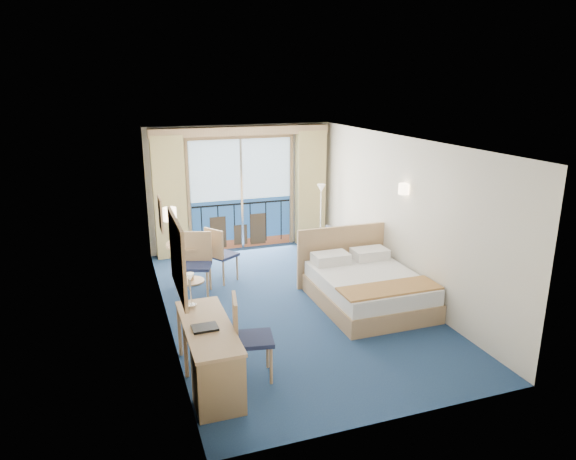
% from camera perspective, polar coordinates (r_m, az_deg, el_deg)
% --- Properties ---
extents(floor, '(6.50, 6.50, 0.00)m').
position_cam_1_polar(floor, '(8.65, 0.30, -8.18)').
color(floor, navy).
rests_on(floor, ground).
extents(room_walls, '(4.04, 6.54, 2.72)m').
position_cam_1_polar(room_walls, '(8.08, 0.32, 3.39)').
color(room_walls, silver).
rests_on(room_walls, ground).
extents(balcony_door, '(2.36, 0.03, 2.52)m').
position_cam_1_polar(balcony_door, '(11.23, -5.20, 3.63)').
color(balcony_door, navy).
rests_on(balcony_door, room_walls).
extents(curtain_left, '(0.65, 0.22, 2.55)m').
position_cam_1_polar(curtain_left, '(10.80, -13.00, 3.50)').
color(curtain_left, tan).
rests_on(curtain_left, room_walls).
extents(curtain_right, '(0.65, 0.22, 2.55)m').
position_cam_1_polar(curtain_right, '(11.53, 2.51, 4.69)').
color(curtain_right, tan).
rests_on(curtain_right, room_walls).
extents(pelmet, '(3.80, 0.25, 0.18)m').
position_cam_1_polar(pelmet, '(10.90, -5.20, 10.91)').
color(pelmet, tan).
rests_on(pelmet, room_walls).
extents(mirror, '(0.05, 1.25, 0.95)m').
position_cam_1_polar(mirror, '(6.30, -12.18, -2.87)').
color(mirror, tan).
rests_on(mirror, room_walls).
extents(wall_print, '(0.04, 0.42, 0.52)m').
position_cam_1_polar(wall_print, '(8.15, -13.97, 1.73)').
color(wall_print, tan).
rests_on(wall_print, room_walls).
extents(sconce_left, '(0.18, 0.18, 0.18)m').
position_cam_1_polar(sconce_left, '(7.08, -13.01, 1.72)').
color(sconce_left, '#FFE0B2').
rests_on(sconce_left, room_walls).
extents(sconce_right, '(0.18, 0.18, 0.18)m').
position_cam_1_polar(sconce_right, '(8.76, 12.74, 4.48)').
color(sconce_right, '#FFE0B2').
rests_on(sconce_right, room_walls).
extents(bed, '(1.73, 2.06, 1.09)m').
position_cam_1_polar(bed, '(8.63, 8.71, -6.22)').
color(bed, tan).
rests_on(bed, ground).
extents(nightstand, '(0.45, 0.43, 0.59)m').
position_cam_1_polar(nightstand, '(10.08, 7.80, -2.94)').
color(nightstand, '#9C8252').
rests_on(nightstand, ground).
extents(phone, '(0.20, 0.16, 0.08)m').
position_cam_1_polar(phone, '(9.93, 7.78, -1.21)').
color(phone, beige).
rests_on(phone, nightstand).
extents(armchair, '(0.90, 0.92, 0.66)m').
position_cam_1_polar(armchair, '(10.59, 4.20, -1.68)').
color(armchair, '#3F434C').
rests_on(armchair, ground).
extents(floor_lamp, '(0.20, 0.20, 1.44)m').
position_cam_1_polar(floor_lamp, '(11.16, 3.69, 3.34)').
color(floor_lamp, silver).
rests_on(floor_lamp, ground).
extents(desk, '(0.56, 1.63, 0.77)m').
position_cam_1_polar(desk, '(6.09, -8.01, -15.04)').
color(desk, tan).
rests_on(desk, ground).
extents(desk_chair, '(0.55, 0.54, 1.08)m').
position_cam_1_polar(desk_chair, '(6.41, -4.69, -11.33)').
color(desk_chair, '#1C2241').
rests_on(desk_chair, ground).
extents(folder, '(0.30, 0.23, 0.03)m').
position_cam_1_polar(folder, '(6.22, -9.22, -10.67)').
color(folder, black).
rests_on(folder, desk).
extents(desk_lamp, '(0.12, 0.12, 0.45)m').
position_cam_1_polar(desk_lamp, '(6.67, -10.81, -5.81)').
color(desk_lamp, silver).
rests_on(desk_lamp, desk).
extents(round_table, '(0.84, 0.84, 0.76)m').
position_cam_1_polar(round_table, '(9.51, -10.82, -2.46)').
color(round_table, tan).
rests_on(round_table, ground).
extents(table_chair_a, '(0.63, 0.63, 1.04)m').
position_cam_1_polar(table_chair_a, '(9.42, -7.67, -2.41)').
color(table_chair_a, '#1C2241').
rests_on(table_chair_a, ground).
extents(table_chair_b, '(0.58, 0.59, 1.07)m').
position_cam_1_polar(table_chair_b, '(9.03, -9.98, -3.24)').
color(table_chair_b, '#1C2241').
rests_on(table_chair_b, ground).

